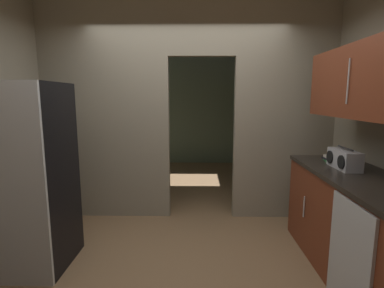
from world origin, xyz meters
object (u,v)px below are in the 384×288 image
object	(u,v)px
refrigerator	(22,177)
boombox	(344,159)
dishwasher	(349,260)
book_stack	(330,159)

from	to	relation	value
refrigerator	boombox	bearing A→B (deg)	2.51
dishwasher	boombox	bearing A→B (deg)	69.03
dishwasher	book_stack	size ratio (longest dim) A/B	4.95
refrigerator	boombox	xyz separation A→B (m)	(3.02, 0.13, 0.15)
boombox	book_stack	distance (m)	0.32
refrigerator	book_stack	bearing A→B (deg)	8.29
dishwasher	boombox	distance (m)	1.00
refrigerator	boombox	distance (m)	3.03
book_stack	dishwasher	bearing A→B (deg)	-105.85
refrigerator	dishwasher	distance (m)	2.83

